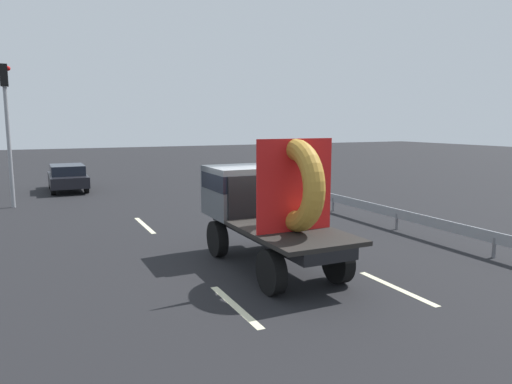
% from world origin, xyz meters
% --- Properties ---
extents(ground_plane, '(120.00, 120.00, 0.00)m').
position_xyz_m(ground_plane, '(0.00, 0.00, 0.00)').
color(ground_plane, black).
extents(flatbed_truck, '(2.02, 5.05, 3.26)m').
position_xyz_m(flatbed_truck, '(0.16, -0.07, 1.62)').
color(flatbed_truck, black).
rests_on(flatbed_truck, ground_plane).
extents(distant_sedan, '(1.82, 4.26, 1.39)m').
position_xyz_m(distant_sedan, '(-3.45, 16.06, 0.75)').
color(distant_sedan, black).
rests_on(distant_sedan, ground_plane).
extents(traffic_light, '(0.42, 0.36, 5.99)m').
position_xyz_m(traffic_light, '(-5.93, 11.69, 3.89)').
color(traffic_light, gray).
rests_on(traffic_light, ground_plane).
extents(guardrail, '(0.10, 15.01, 0.71)m').
position_xyz_m(guardrail, '(5.98, 3.23, 0.53)').
color(guardrail, gray).
rests_on(guardrail, ground_plane).
extents(lane_dash_left_near, '(0.16, 2.39, 0.01)m').
position_xyz_m(lane_dash_left_near, '(-1.64, -2.52, 0.00)').
color(lane_dash_left_near, beige).
rests_on(lane_dash_left_near, ground_plane).
extents(lane_dash_left_far, '(0.16, 2.84, 0.01)m').
position_xyz_m(lane_dash_left_far, '(-1.64, 5.71, 0.00)').
color(lane_dash_left_far, beige).
rests_on(lane_dash_left_far, ground_plane).
extents(lane_dash_right_near, '(0.16, 2.39, 0.01)m').
position_xyz_m(lane_dash_right_near, '(1.97, -3.11, 0.00)').
color(lane_dash_right_near, beige).
rests_on(lane_dash_right_near, ground_plane).
extents(lane_dash_right_far, '(0.16, 2.91, 0.01)m').
position_xyz_m(lane_dash_right_far, '(1.97, 5.73, 0.00)').
color(lane_dash_right_far, beige).
rests_on(lane_dash_right_far, ground_plane).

